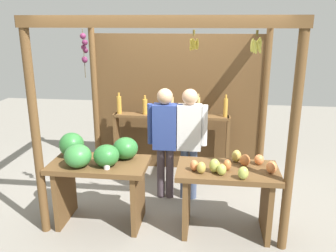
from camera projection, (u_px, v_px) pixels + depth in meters
name	position (u px, v px, depth m)	size (l,w,h in m)	color
ground_plane	(170.00, 196.00, 5.09)	(12.00, 12.00, 0.00)	gray
market_stall	(174.00, 91.00, 5.13)	(2.88, 2.18, 2.48)	brown
fruit_counter_left	(97.00, 166.00, 4.24)	(1.18, 0.68, 1.10)	brown
fruit_counter_right	(228.00, 185.00, 4.09)	(1.16, 0.66, 0.96)	brown
bottle_shelf_unit	(170.00, 128.00, 5.62)	(1.84, 0.22, 1.35)	brown
vendor_man	(165.00, 134.00, 4.81)	(0.48, 0.21, 1.57)	#4B3E45
vendor_woman	(189.00, 135.00, 4.79)	(0.48, 0.21, 1.57)	#465474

